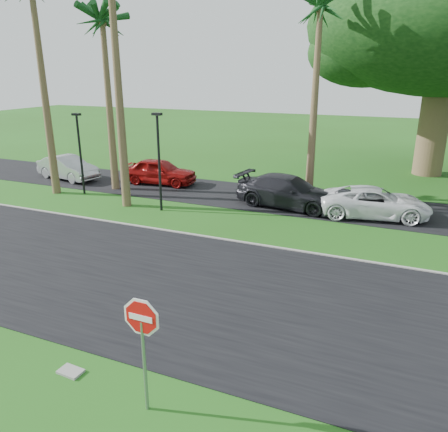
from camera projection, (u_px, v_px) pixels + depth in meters
The scene contains 15 objects.
ground at pixel (193, 327), 11.58m from camera, with size 120.00×120.00×0.00m, color #1F4E13.
road at pixel (222, 293), 13.32m from camera, with size 120.00×8.00×0.02m, color black.
parking_strip at pixel (302, 202), 22.50m from camera, with size 120.00×5.00×0.02m, color black.
curb at pixel (263, 246), 16.85m from camera, with size 120.00×0.12×0.06m, color gray.
stop_sign_near at pixel (142, 332), 8.21m from camera, with size 1.05×0.07×2.62m.
palm_left_mid at pixel (103, 25), 22.32m from camera, with size 5.00×5.00×10.00m.
palm_center at pixel (320, 11), 20.90m from camera, with size 5.00×5.00×10.50m.
canopy_tree at pixel (448, 26), 25.74m from camera, with size 16.50×16.50×13.12m.
streetlight_left at pixel (80, 148), 23.33m from camera, with size 0.45×0.25×4.34m.
streetlight_right at pixel (159, 156), 20.38m from camera, with size 0.45×0.25×4.64m.
car_silver at pixel (68, 168), 27.02m from camera, with size 1.51×4.33×1.43m, color #A2A4A9.
car_red at pixel (159, 172), 25.91m from camera, with size 1.77×4.40×1.50m, color maroon.
car_dark at pixel (288, 192), 21.51m from camera, with size 2.15×5.29×1.54m, color black.
car_minivan at pixel (375, 203), 20.04m from camera, with size 2.27×4.93×1.37m, color white.
utility_slab at pixel (71, 371), 9.81m from camera, with size 0.55×0.35×0.06m, color gray.
Camera 1 is at (4.68, -8.93, 6.46)m, focal length 35.00 mm.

